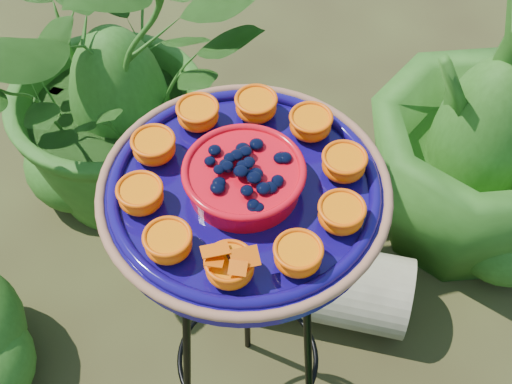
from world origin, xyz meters
TOP-DOWN VIEW (x-y plane):
  - ground_plane at (0.00, 0.00)m, footprint 20.00×20.00m
  - tripod_stand at (0.08, -0.06)m, footprint 0.40×0.40m
  - feeder_dish at (0.08, -0.06)m, footprint 0.56×0.56m
  - driftwood_log at (0.09, 0.29)m, footprint 0.68×0.26m
  - shrub_back_left at (-0.49, 0.57)m, footprint 1.12×1.09m
  - shrub_back_right at (0.52, 0.68)m, footprint 0.68×0.68m

SIDE VIEW (x-z plane):
  - ground_plane at x=0.00m, z-range 0.00..0.00m
  - driftwood_log at x=0.09m, z-range 0.00..0.22m
  - shrub_back_left at x=-0.49m, z-range 0.00..0.95m
  - tripod_stand at x=0.08m, z-range 0.09..0.97m
  - shrub_back_right at x=0.52m, z-range 0.00..1.11m
  - feeder_dish at x=0.08m, z-range 0.87..0.97m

